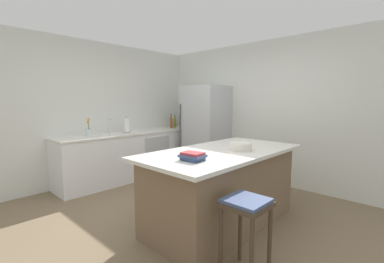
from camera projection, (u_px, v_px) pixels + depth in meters
name	position (u px, v px, depth m)	size (l,w,h in m)	color
ground_plane	(183.00, 220.00, 3.33)	(7.20, 7.20, 0.00)	#7A664C
wall_rear	(270.00, 112.00, 4.80)	(6.00, 0.10, 2.60)	silver
wall_left	(91.00, 112.00, 4.85)	(0.10, 6.00, 2.60)	silver
counter_run_left	(133.00, 155.00, 5.16)	(0.67, 2.93, 0.91)	white
kitchen_island	(222.00, 187.00, 3.19)	(1.06, 2.12, 0.92)	#7A6047
refrigerator	(206.00, 131.00, 5.37)	(0.80, 0.76, 1.81)	#B7BABF
bar_stool	(246.00, 213.00, 2.22)	(0.36, 0.36, 0.69)	#473828
sink_faucet	(109.00, 126.00, 4.79)	(0.15, 0.05, 0.30)	silver
flower_vase	(89.00, 131.00, 4.51)	(0.09, 0.09, 0.31)	silver
paper_towel_roll	(127.00, 126.00, 5.01)	(0.14, 0.14, 0.31)	gray
gin_bottle	(183.00, 121.00, 6.03)	(0.07, 0.07, 0.35)	#8CB79E
wine_bottle	(181.00, 121.00, 5.95)	(0.07, 0.07, 0.42)	#19381E
olive_oil_bottle	(175.00, 123.00, 5.95)	(0.06, 0.06, 0.29)	olive
vinegar_bottle	(171.00, 122.00, 5.88)	(0.06, 0.06, 0.31)	#994C23
cookbook_stack	(193.00, 156.00, 2.60)	(0.26, 0.22, 0.08)	#334770
mixing_bowl	(240.00, 146.00, 3.13)	(0.27, 0.27, 0.09)	silver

